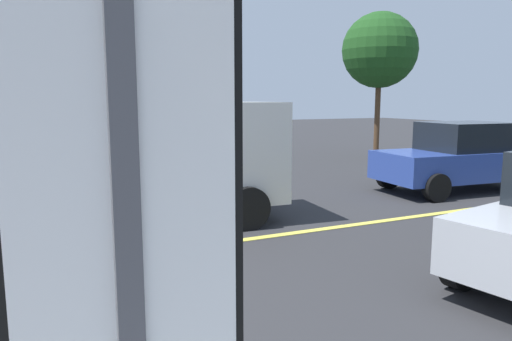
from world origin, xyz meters
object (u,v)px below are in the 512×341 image
object	(u,v)px
tree_left_verge	(57,32)
tree_centre_verge	(380,51)
white_van	(137,155)
car_blue_crossing	(459,157)
speed_limit_sign	(129,313)

from	to	relation	value
tree_left_verge	tree_centre_verge	xyz separation A→B (m)	(11.10, -1.16, -0.17)
white_van	car_blue_crossing	world-z (taller)	white_van
car_blue_crossing	speed_limit_sign	bearing A→B (deg)	-141.76
white_van	car_blue_crossing	size ratio (longest dim) A/B	1.29
white_van	tree_centre_verge	xyz separation A→B (m)	(10.29, 6.02, 2.78)
tree_centre_verge	speed_limit_sign	bearing A→B (deg)	-131.13
white_van	tree_centre_verge	bearing A→B (deg)	30.34
white_van	tree_centre_verge	distance (m)	12.24
speed_limit_sign	car_blue_crossing	distance (m)	11.89
car_blue_crossing	tree_left_verge	bearing A→B (deg)	139.93
white_van	tree_left_verge	world-z (taller)	tree_left_verge
tree_centre_verge	tree_left_verge	bearing A→B (deg)	174.06
car_blue_crossing	tree_left_verge	size ratio (longest dim) A/B	0.77
speed_limit_sign	white_van	bearing A→B (deg)	78.80
white_van	car_blue_crossing	distance (m)	7.85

